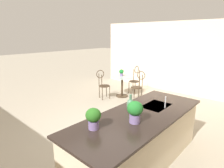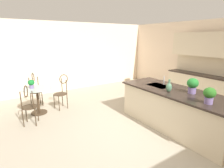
{
  "view_description": "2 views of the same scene",
  "coord_description": "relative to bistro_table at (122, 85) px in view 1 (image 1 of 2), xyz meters",
  "views": [
    {
      "loc": [
        2.78,
        2.45,
        2.22
      ],
      "look_at": [
        -0.73,
        -0.7,
        0.97
      ],
      "focal_mm": 30.18,
      "sensor_mm": 36.0,
      "label": 1
    },
    {
      "loc": [
        2.78,
        -2.61,
        2.12
      ],
      "look_at": [
        -1.31,
        0.12,
        0.84
      ],
      "focal_mm": 28.88,
      "sensor_mm": 36.0,
      "label": 2
    }
  ],
  "objects": [
    {
      "name": "potted_plant_on_table",
      "position": [
        -0.09,
        -0.11,
        0.43
      ],
      "size": [
        0.17,
        0.17,
        0.24
      ],
      "color": "#7A669E",
      "rests_on": "bistro_table"
    },
    {
      "name": "chair_by_island",
      "position": [
        -0.0,
        0.7,
        0.13
      ],
      "size": [
        0.45,
        0.51,
        1.04
      ],
      "color": "#3D2D1E",
      "rests_on": "ground"
    },
    {
      "name": "sink_faucet",
      "position": [
        2.13,
        2.72,
        0.58
      ],
      "size": [
        0.02,
        0.02,
        0.22
      ],
      "primitive_type": "cylinder",
      "color": "#B2B5BA",
      "rests_on": "kitchen_island"
    },
    {
      "name": "potted_plant_counter_far",
      "position": [
        3.53,
        2.32,
        0.65
      ],
      "size": [
        0.22,
        0.22,
        0.31
      ],
      "color": "#7A669E",
      "rests_on": "kitchen_island"
    },
    {
      "name": "chair_near_window",
      "position": [
        -0.7,
        0.07,
        0.13
      ],
      "size": [
        0.49,
        0.39,
        1.04
      ],
      "color": "#3D2D1E",
      "rests_on": "ground"
    },
    {
      "name": "bistro_table",
      "position": [
        0.0,
        0.0,
        0.0
      ],
      "size": [
        0.8,
        0.8,
        0.74
      ],
      "color": "#3D2D1E",
      "rests_on": "ground"
    },
    {
      "name": "potted_plant_counter_near",
      "position": [
        2.98,
        2.65,
        0.67
      ],
      "size": [
        0.24,
        0.24,
        0.34
      ],
      "color": "#7A669E",
      "rests_on": "kitchen_island"
    },
    {
      "name": "kitchen_island",
      "position": [
        2.68,
        2.54,
        0.02
      ],
      "size": [
        2.8,
        1.06,
        0.92
      ],
      "color": "beige",
      "rests_on": "ground"
    },
    {
      "name": "ground_plane",
      "position": [
        2.38,
        1.69,
        -0.45
      ],
      "size": [
        40.0,
        40.0,
        0.0
      ],
      "primitive_type": "plane",
      "color": "#B2A893"
    },
    {
      "name": "chair_toward_desk",
      "position": [
        0.66,
        -0.34,
        0.13
      ],
      "size": [
        0.52,
        0.5,
        1.04
      ],
      "color": "#3D2D1E",
      "rests_on": "ground"
    },
    {
      "name": "wall_left_window",
      "position": [
        -1.88,
        1.69,
        0.9
      ],
      "size": [
        0.12,
        7.8,
        2.7
      ],
      "primitive_type": "cube",
      "color": "beige",
      "rests_on": "ground"
    },
    {
      "name": "vase_on_counter",
      "position": [
        2.63,
        2.3,
        0.58
      ],
      "size": [
        0.13,
        0.13,
        0.29
      ],
      "color": "#4C7A5B",
      "rests_on": "kitchen_island"
    }
  ]
}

